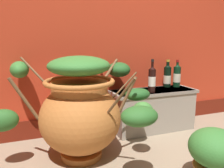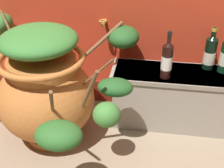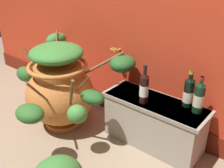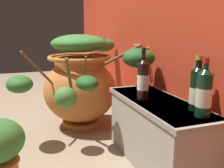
{
  "view_description": "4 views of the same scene",
  "coord_description": "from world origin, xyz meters",
  "px_view_note": "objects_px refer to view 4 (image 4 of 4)",
  "views": [
    {
      "loc": [
        -0.77,
        -1.02,
        0.9
      ],
      "look_at": [
        -0.1,
        0.78,
        0.54
      ],
      "focal_mm": 35.87,
      "sensor_mm": 36.0,
      "label": 1
    },
    {
      "loc": [
        0.24,
        -0.89,
        1.39
      ],
      "look_at": [
        -0.0,
        0.72,
        0.4
      ],
      "focal_mm": 46.97,
      "sensor_mm": 36.0,
      "label": 2
    },
    {
      "loc": [
        1.33,
        -0.79,
        1.52
      ],
      "look_at": [
        0.07,
        0.77,
        0.52
      ],
      "focal_mm": 43.63,
      "sensor_mm": 36.0,
      "label": 3
    },
    {
      "loc": [
        1.73,
        0.12,
        0.85
      ],
      "look_at": [
        -0.01,
        0.75,
        0.45
      ],
      "focal_mm": 41.63,
      "sensor_mm": 36.0,
      "label": 4
    }
  ],
  "objects_px": {
    "terracotta_urn": "(81,82)",
    "wine_bottle_middle": "(143,78)",
    "wine_bottle_left": "(197,88)",
    "wine_bottle_right": "(204,92)"
  },
  "relations": [
    {
      "from": "wine_bottle_left",
      "to": "wine_bottle_middle",
      "type": "bearing_deg",
      "value": -149.26
    },
    {
      "from": "wine_bottle_left",
      "to": "wine_bottle_middle",
      "type": "xyz_separation_m",
      "value": [
        -0.29,
        -0.17,
        0.01
      ]
    },
    {
      "from": "terracotta_urn",
      "to": "wine_bottle_middle",
      "type": "distance_m",
      "value": 0.79
    },
    {
      "from": "wine_bottle_middle",
      "to": "terracotta_urn",
      "type": "bearing_deg",
      "value": -163.58
    },
    {
      "from": "terracotta_urn",
      "to": "wine_bottle_left",
      "type": "distance_m",
      "value": 1.12
    },
    {
      "from": "wine_bottle_middle",
      "to": "wine_bottle_right",
      "type": "xyz_separation_m",
      "value": [
        0.39,
        0.14,
        -0.01
      ]
    },
    {
      "from": "wine_bottle_left",
      "to": "wine_bottle_middle",
      "type": "relative_size",
      "value": 0.92
    },
    {
      "from": "terracotta_urn",
      "to": "wine_bottle_middle",
      "type": "height_order",
      "value": "terracotta_urn"
    },
    {
      "from": "terracotta_urn",
      "to": "wine_bottle_right",
      "type": "relative_size",
      "value": 4.14
    },
    {
      "from": "wine_bottle_left",
      "to": "wine_bottle_right",
      "type": "height_order",
      "value": "wine_bottle_left"
    }
  ]
}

